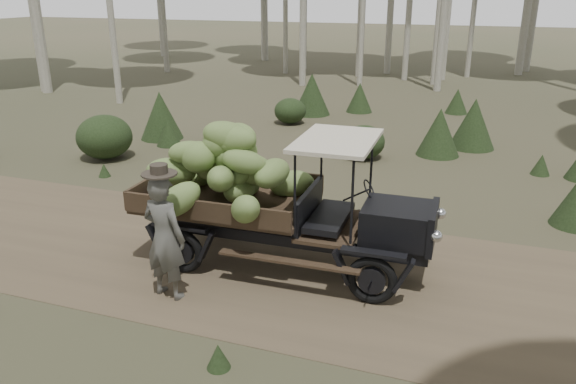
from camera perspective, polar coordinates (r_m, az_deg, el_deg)
name	(u,v)px	position (r m, az deg, el deg)	size (l,w,h in m)	color
ground	(281,267)	(8.51, -0.74, -7.62)	(120.00, 120.00, 0.00)	#473D2B
dirt_track	(281,267)	(8.50, -0.74, -7.60)	(70.00, 4.00, 0.01)	brown
banana_truck	(253,181)	(8.22, -3.61, 1.10)	(4.47, 2.19, 2.26)	black
farmer	(164,236)	(7.55, -12.45, -4.40)	(0.68, 0.52, 1.87)	#4F4D48
undergrowth	(212,233)	(8.33, -7.74, -4.11)	(20.56, 25.10, 1.40)	#233319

